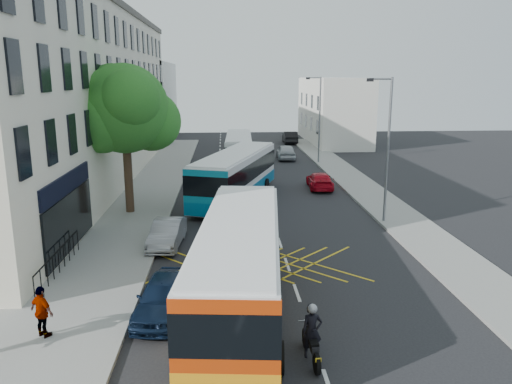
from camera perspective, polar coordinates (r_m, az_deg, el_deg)
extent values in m
plane|color=black|center=(17.13, 6.19, -15.55)|extent=(120.00, 120.00, 0.00)
cube|color=gray|center=(31.41, -14.15, -2.28)|extent=(5.00, 70.00, 0.15)
cube|color=gray|center=(32.53, 14.78, -1.79)|extent=(3.00, 70.00, 0.15)
cube|color=beige|center=(40.91, -19.99, 9.96)|extent=(8.00, 45.00, 13.00)
cube|color=#59544C|center=(41.19, -20.76, 19.35)|extent=(8.30, 45.00, 0.50)
cube|color=black|center=(24.38, -20.82, 0.90)|extent=(0.12, 7.00, 0.90)
cube|color=black|center=(24.80, -20.49, -3.17)|extent=(0.12, 7.00, 2.60)
cube|color=silver|center=(70.77, -13.07, 10.18)|extent=(8.00, 20.00, 10.00)
cube|color=silver|center=(64.42, 8.73, 9.22)|extent=(6.00, 18.00, 8.00)
cylinder|color=#382619|center=(30.90, -14.38, 1.79)|extent=(0.50, 0.50, 4.40)
sphere|color=#1C621E|center=(30.40, -14.81, 9.20)|extent=(5.20, 5.20, 5.20)
sphere|color=#1C621E|center=(31.01, -11.89, 7.94)|extent=(3.60, 3.60, 3.60)
sphere|color=#1C621E|center=(30.11, -17.22, 7.87)|extent=(3.80, 3.80, 3.80)
sphere|color=#1C621E|center=(28.98, -14.19, 10.26)|extent=(3.40, 3.40, 3.40)
sphere|color=#1C621E|center=(31.59, -15.99, 11.08)|extent=(3.20, 3.20, 3.20)
cylinder|color=slate|center=(28.56, 14.84, 4.53)|extent=(0.14, 0.14, 8.00)
cylinder|color=slate|center=(28.09, 14.12, 12.43)|extent=(1.20, 0.10, 0.10)
cube|color=black|center=(27.92, 12.91, 12.39)|extent=(0.35, 0.15, 0.18)
cylinder|color=slate|center=(47.83, 7.28, 8.15)|extent=(0.14, 0.14, 8.00)
cylinder|color=slate|center=(47.55, 6.69, 12.84)|extent=(1.20, 0.10, 0.10)
cube|color=black|center=(47.45, 5.96, 12.80)|extent=(0.35, 0.15, 0.18)
cube|color=silver|center=(17.75, -1.84, -8.09)|extent=(3.75, 11.86, 2.81)
cube|color=silver|center=(17.27, -1.87, -3.58)|extent=(3.52, 11.61, 0.13)
cube|color=black|center=(17.61, -1.85, -6.89)|extent=(3.81, 11.93, 1.17)
cube|color=orange|center=(18.13, -1.82, -10.98)|extent=(3.80, 11.91, 0.80)
cube|color=#BA3409|center=(12.52, -3.57, -17.61)|extent=(2.69, 0.36, 2.65)
cube|color=#FF0C0C|center=(13.04, -8.54, -20.21)|extent=(0.25, 0.08, 0.25)
cube|color=#FF0C0C|center=(12.86, 1.58, -20.57)|extent=(0.25, 0.08, 0.25)
cylinder|color=black|center=(21.29, -4.88, -8.19)|extent=(0.39, 0.98, 0.95)
cylinder|color=black|center=(21.15, 2.35, -8.30)|extent=(0.39, 0.98, 0.95)
cylinder|color=black|center=(14.96, -8.12, -18.08)|extent=(0.39, 0.98, 0.95)
cylinder|color=black|center=(14.77, 2.62, -18.40)|extent=(0.39, 0.98, 0.95)
cube|color=silver|center=(33.44, -2.34, 2.00)|extent=(6.16, 11.78, 2.78)
cube|color=silver|center=(33.20, -2.36, 4.44)|extent=(5.89, 11.50, 0.13)
cube|color=black|center=(33.37, -2.34, 2.66)|extent=(6.23, 11.86, 1.15)
cube|color=#0B628E|center=(33.64, -2.32, 0.38)|extent=(6.22, 11.85, 0.79)
cube|color=#0C7C98|center=(28.12, -5.78, -0.13)|extent=(2.56, 0.94, 2.62)
cube|color=#FF0C0C|center=(28.67, -7.74, -1.44)|extent=(0.26, 0.14, 0.25)
cube|color=#FF0C0C|center=(27.95, -3.71, -1.73)|extent=(0.26, 0.14, 0.25)
cylinder|color=black|center=(37.03, -2.83, 1.05)|extent=(0.58, 0.99, 0.94)
cylinder|color=black|center=(36.34, 1.12, 0.83)|extent=(0.58, 0.99, 0.94)
cylinder|color=black|center=(30.58, -6.81, -1.61)|extent=(0.58, 0.99, 0.94)
cylinder|color=black|center=(29.74, -2.10, -1.95)|extent=(0.58, 0.99, 0.94)
cube|color=silver|center=(46.87, -1.98, 4.94)|extent=(2.66, 10.22, 2.45)
cube|color=silver|center=(46.71, -1.99, 6.48)|extent=(2.47, 10.01, 0.11)
cube|color=black|center=(46.82, -1.99, 5.36)|extent=(2.73, 10.29, 1.01)
cube|color=#0C7F95|center=(47.00, -1.97, 3.91)|extent=(2.72, 10.28, 0.69)
cube|color=white|center=(41.88, -2.01, 3.99)|extent=(2.35, 0.18, 2.31)
cube|color=#FF0C0C|center=(41.99, -3.24, 3.11)|extent=(0.25, 0.07, 0.25)
cube|color=#FF0C0C|center=(41.98, -0.77, 3.13)|extent=(0.25, 0.07, 0.25)
cylinder|color=black|center=(49.80, -3.29, 4.09)|extent=(0.29, 0.84, 0.83)
cylinder|color=black|center=(49.79, -0.63, 4.11)|extent=(0.29, 0.84, 0.83)
cylinder|color=black|center=(43.70, -3.50, 2.83)|extent=(0.29, 0.84, 0.83)
cylinder|color=black|center=(43.69, -0.48, 2.85)|extent=(0.29, 0.84, 0.83)
cylinder|color=black|center=(14.91, 6.96, -18.92)|extent=(0.15, 0.61, 0.61)
cylinder|color=black|center=(16.11, 5.71, -16.28)|extent=(0.15, 0.61, 0.61)
cube|color=black|center=(15.36, 6.33, -16.64)|extent=(0.27, 1.15, 0.21)
cube|color=black|center=(15.48, 6.14, -15.66)|extent=(0.29, 0.44, 0.19)
cube|color=black|center=(15.10, 6.56, -16.67)|extent=(0.27, 0.49, 0.10)
cylinder|color=slate|center=(15.89, 5.78, -15.23)|extent=(0.08, 0.42, 0.80)
cylinder|color=slate|center=(15.61, 5.92, -14.40)|extent=(0.57, 0.07, 0.04)
cube|color=gold|center=(14.67, 7.15, -18.53)|extent=(0.17, 0.03, 0.12)
imported|color=black|center=(15.14, 6.41, -15.50)|extent=(0.62, 0.43, 1.64)
sphere|color=#99999E|center=(14.82, 6.48, -13.12)|extent=(0.29, 0.29, 0.29)
imported|color=black|center=(18.05, -10.45, -11.63)|extent=(2.11, 4.29, 1.41)
imported|color=#929499|center=(24.99, -10.13, -4.68)|extent=(1.69, 4.02, 1.29)
imported|color=#B70718|center=(37.44, 7.30, 1.31)|extent=(1.96, 4.31, 1.23)
imported|color=#393A3F|center=(60.51, -2.04, 6.03)|extent=(2.60, 5.46, 1.50)
imported|color=#B2B6BA|center=(50.56, 3.44, 4.61)|extent=(1.91, 4.45, 1.50)
imported|color=black|center=(62.82, 3.88, 6.26)|extent=(1.62, 4.52, 1.48)
imported|color=gray|center=(17.39, -23.26, -12.47)|extent=(1.05, 0.90, 1.69)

